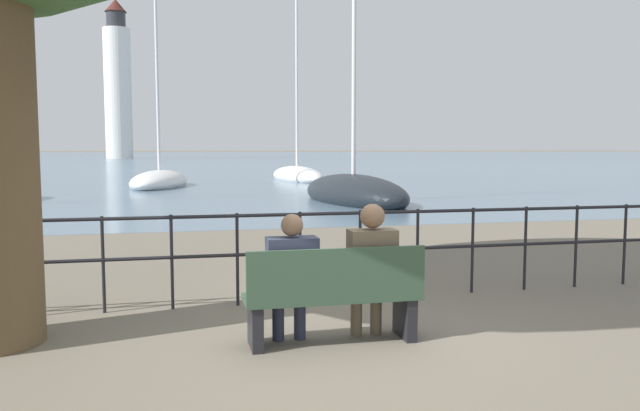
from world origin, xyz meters
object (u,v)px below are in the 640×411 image
Objects in this scene: seated_person_left at (292,273)px; harbor_lighthouse at (118,85)px; seated_person_right at (371,265)px; sailboat_4 at (353,193)px; sailboat_5 at (297,175)px; park_bench at (334,298)px; sailboat_2 at (160,181)px.

harbor_lighthouse reaches higher than seated_person_left.
seated_person_right is at bearing -83.90° from harbor_lighthouse.
harbor_lighthouse is (-15.81, 96.66, 12.60)m from sailboat_4.
sailboat_5 is at bearing 79.60° from sailboat_4.
sailboat_4 reaches higher than park_bench.
seated_person_right is 29.09m from sailboat_5.
park_bench is 15.15m from sailboat_4.
sailboat_2 reaches higher than seated_person_right.
seated_person_left is 15.20m from sailboat_4.
seated_person_left is 24.38m from sailboat_2.
harbor_lighthouse is (-11.87, 111.11, 12.20)m from seated_person_right.
seated_person_right is 112.41m from harbor_lighthouse.
seated_person_left is 0.11× the size of sailboat_5.
sailboat_5 reaches higher than seated_person_left.
sailboat_2 is at bearing 116.26° from sailboat_4.
sailboat_4 is (4.31, 14.53, -0.12)m from park_bench.
sailboat_4 is (3.94, 14.46, -0.40)m from seated_person_right.
park_bench is at bearing -105.82° from sailboat_5.
sailboat_2 is at bearing -154.76° from sailboat_5.
seated_person_right is 0.12× the size of sailboat_2.
park_bench is 1.27× the size of seated_person_right.
sailboat_5 is (5.10, 28.77, -0.14)m from park_bench.
sailboat_2 is at bearing 95.18° from park_bench.
sailboat_4 is at bearing -80.71° from harbor_lighthouse.
seated_person_left is 112.33m from harbor_lighthouse.
seated_person_left is 0.13× the size of sailboat_4.
seated_person_right is (0.37, 0.07, 0.27)m from park_bench.
seated_person_right is at bearing -112.47° from sailboat_4.
sailboat_4 is 0.88× the size of sailboat_5.
sailboat_2 is 0.95× the size of sailboat_5.
sailboat_4 is (6.52, -9.85, 0.02)m from sailboat_2.
harbor_lighthouse reaches higher than sailboat_4.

